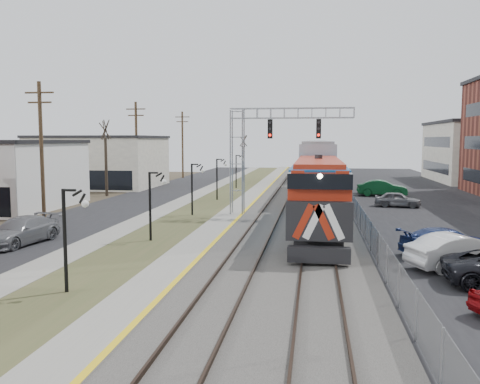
# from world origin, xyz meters

# --- Properties ---
(street_west) EXTENTS (7.00, 120.00, 0.04)m
(street_west) POSITION_xyz_m (-11.50, 35.00, 0.02)
(street_west) COLOR black
(street_west) RESTS_ON ground
(sidewalk) EXTENTS (2.00, 120.00, 0.08)m
(sidewalk) POSITION_xyz_m (-7.00, 35.00, 0.04)
(sidewalk) COLOR gray
(sidewalk) RESTS_ON ground
(grass_median) EXTENTS (4.00, 120.00, 0.06)m
(grass_median) POSITION_xyz_m (-4.00, 35.00, 0.03)
(grass_median) COLOR #3E4625
(grass_median) RESTS_ON ground
(platform) EXTENTS (2.00, 120.00, 0.24)m
(platform) POSITION_xyz_m (-1.00, 35.00, 0.12)
(platform) COLOR gray
(platform) RESTS_ON ground
(ballast_bed) EXTENTS (8.00, 120.00, 0.20)m
(ballast_bed) POSITION_xyz_m (4.00, 35.00, 0.10)
(ballast_bed) COLOR #595651
(ballast_bed) RESTS_ON ground
(parking_lot) EXTENTS (16.00, 120.00, 0.04)m
(parking_lot) POSITION_xyz_m (16.00, 35.00, 0.02)
(parking_lot) COLOR black
(parking_lot) RESTS_ON ground
(platform_edge) EXTENTS (0.24, 120.00, 0.01)m
(platform_edge) POSITION_xyz_m (-0.12, 35.00, 0.24)
(platform_edge) COLOR gold
(platform_edge) RESTS_ON platform
(track_near) EXTENTS (1.58, 120.00, 0.15)m
(track_near) POSITION_xyz_m (2.00, 35.00, 0.28)
(track_near) COLOR #2D2119
(track_near) RESTS_ON ballast_bed
(track_far) EXTENTS (1.58, 120.00, 0.15)m
(track_far) POSITION_xyz_m (5.50, 35.00, 0.28)
(track_far) COLOR #2D2119
(track_far) RESTS_ON ballast_bed
(train) EXTENTS (3.00, 85.85, 5.33)m
(train) POSITION_xyz_m (5.50, 57.33, 2.92)
(train) COLOR #125498
(train) RESTS_ON ground
(signal_gantry) EXTENTS (9.00, 1.07, 8.15)m
(signal_gantry) POSITION_xyz_m (1.22, 27.99, 5.59)
(signal_gantry) COLOR gray
(signal_gantry) RESTS_ON ground
(lampposts) EXTENTS (0.14, 62.14, 4.00)m
(lampposts) POSITION_xyz_m (-4.00, 18.29, 2.00)
(lampposts) COLOR black
(lampposts) RESTS_ON ground
(utility_poles) EXTENTS (0.28, 80.28, 10.00)m
(utility_poles) POSITION_xyz_m (-14.50, 25.00, 5.00)
(utility_poles) COLOR #4C3823
(utility_poles) RESTS_ON ground
(fence) EXTENTS (0.04, 120.00, 1.60)m
(fence) POSITION_xyz_m (8.20, 35.00, 0.80)
(fence) COLOR gray
(fence) RESTS_ON ground
(bare_trees) EXTENTS (12.30, 42.30, 5.95)m
(bare_trees) POSITION_xyz_m (-12.66, 38.91, 2.70)
(bare_trees) COLOR #382D23
(bare_trees) RESTS_ON ground
(car_lot_b) EXTENTS (5.06, 3.48, 1.58)m
(car_lot_b) POSITION_xyz_m (11.76, 13.88, 0.79)
(car_lot_b) COLOR silver
(car_lot_b) RESTS_ON ground
(car_lot_d) EXTENTS (5.17, 3.43, 1.39)m
(car_lot_d) POSITION_xyz_m (11.87, 16.54, 0.70)
(car_lot_d) COLOR navy
(car_lot_d) RESTS_ON ground
(car_lot_e) EXTENTS (4.06, 2.18, 1.31)m
(car_lot_e) POSITION_xyz_m (12.40, 35.32, 0.66)
(car_lot_e) COLOR slate
(car_lot_e) RESTS_ON ground
(car_lot_f) EXTENTS (5.11, 2.30, 1.63)m
(car_lot_f) POSITION_xyz_m (12.20, 43.85, 0.81)
(car_lot_f) COLOR #0E4722
(car_lot_f) RESTS_ON ground
(car_street_b) EXTENTS (2.81, 5.37, 1.49)m
(car_street_b) POSITION_xyz_m (-10.84, 16.09, 0.74)
(car_street_b) COLOR slate
(car_street_b) RESTS_ON ground
(car_lot_g) EXTENTS (4.43, 2.51, 1.38)m
(car_lot_g) POSITION_xyz_m (11.96, 45.88, 0.69)
(car_lot_g) COLOR #0C3C1C
(car_lot_g) RESTS_ON ground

